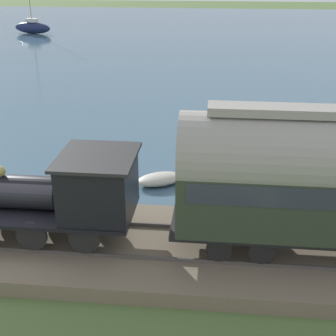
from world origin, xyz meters
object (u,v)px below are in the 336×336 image
steam_locomotive (61,190)px  sailboat_navy (32,27)px  rowboat_off_pier (292,133)px  rowboat_far_out (160,179)px  rowboat_mid_harbor (231,143)px

steam_locomotive → sailboat_navy: size_ratio=0.70×
rowboat_off_pier → rowboat_far_out: 9.13m
steam_locomotive → rowboat_far_out: 6.04m
steam_locomotive → rowboat_off_pier: steam_locomotive is taller
steam_locomotive → sailboat_navy: bearing=21.9°
steam_locomotive → rowboat_off_pier: (11.73, -8.79, -2.00)m
rowboat_off_pier → rowboat_far_out: (-6.56, 6.35, 0.06)m
rowboat_far_out → rowboat_mid_harbor: size_ratio=0.76×
sailboat_navy → rowboat_mid_harbor: size_ratio=3.16×
steam_locomotive → rowboat_off_pier: size_ratio=2.26×
sailboat_navy → rowboat_off_pier: (-35.07, -27.56, -0.63)m
rowboat_off_pier → rowboat_far_out: size_ratio=1.28×
rowboat_far_out → rowboat_mid_harbor: 5.40m
sailboat_navy → rowboat_far_out: 46.73m
steam_locomotive → rowboat_far_out: steam_locomotive is taller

